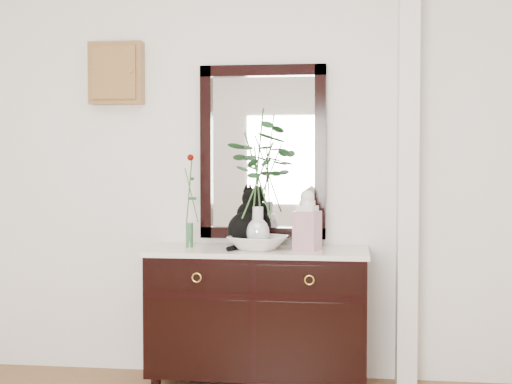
# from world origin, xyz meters

# --- Properties ---
(wall_back) EXTENTS (3.60, 0.04, 2.70)m
(wall_back) POSITION_xyz_m (0.00, 1.98, 1.35)
(wall_back) COLOR white
(wall_back) RESTS_ON ground
(pilaster) EXTENTS (0.12, 0.20, 2.70)m
(pilaster) POSITION_xyz_m (1.00, 1.90, 1.35)
(pilaster) COLOR white
(pilaster) RESTS_ON ground
(sideboard) EXTENTS (1.33, 0.52, 0.82)m
(sideboard) POSITION_xyz_m (0.10, 1.73, 0.47)
(sideboard) COLOR black
(sideboard) RESTS_ON ground
(wall_mirror) EXTENTS (0.80, 0.06, 1.10)m
(wall_mirror) POSITION_xyz_m (0.10, 1.97, 1.44)
(wall_mirror) COLOR black
(wall_mirror) RESTS_ON wall_back
(key_cabinet) EXTENTS (0.35, 0.10, 0.40)m
(key_cabinet) POSITION_xyz_m (-0.85, 1.94, 1.95)
(key_cabinet) COLOR brown
(key_cabinet) RESTS_ON wall_back
(cat) EXTENTS (0.33, 0.37, 0.37)m
(cat) POSITION_xyz_m (0.02, 1.81, 1.03)
(cat) COLOR black
(cat) RESTS_ON sideboard
(lotus_bowl) EXTENTS (0.43, 0.43, 0.08)m
(lotus_bowl) POSITION_xyz_m (0.10, 1.69, 0.89)
(lotus_bowl) COLOR white
(lotus_bowl) RESTS_ON sideboard
(vase_branches) EXTENTS (0.41, 0.41, 0.84)m
(vase_branches) POSITION_xyz_m (0.10, 1.69, 1.29)
(vase_branches) COLOR silver
(vase_branches) RESTS_ON lotus_bowl
(bud_vase_rose) EXTENTS (0.09, 0.09, 0.58)m
(bud_vase_rose) POSITION_xyz_m (-0.33, 1.76, 1.14)
(bud_vase_rose) COLOR #32673D
(bud_vase_rose) RESTS_ON sideboard
(ginger_jar) EXTENTS (0.17, 0.17, 0.37)m
(ginger_jar) POSITION_xyz_m (0.40, 1.72, 1.04)
(ginger_jar) COLOR silver
(ginger_jar) RESTS_ON sideboard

